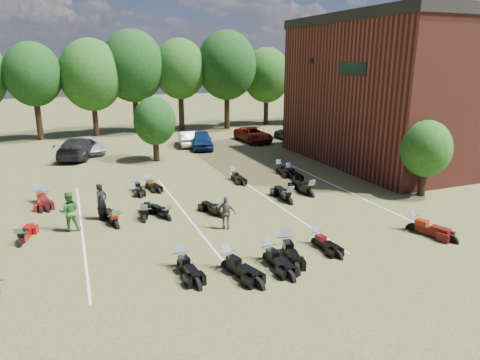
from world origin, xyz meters
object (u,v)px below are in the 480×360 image
car_4 (202,140)px  motorcycle_3 (268,260)px  person_green (69,212)px  motorcycle_7 (21,245)px  motorcycle_14 (40,202)px  person_grey (226,213)px  person_black (102,202)px

car_4 → motorcycle_3: size_ratio=1.94×
car_4 → person_green: bearing=-111.9°
car_4 → motorcycle_3: car_4 is taller
motorcycle_7 → motorcycle_14: motorcycle_14 is taller
car_4 → person_grey: size_ratio=2.84×
person_green → motorcycle_7: 2.40m
person_green → person_grey: (6.72, -2.48, -0.14)m
person_green → motorcycle_14: bearing=-70.4°
person_green → motorcycle_14: person_green is taller
person_grey → motorcycle_14: 11.17m
person_black → person_green: bearing=172.6°
person_green → motorcycle_14: 5.32m
car_4 → motorcycle_7: (-13.13, -16.78, -0.76)m
motorcycle_14 → car_4: bearing=26.9°
car_4 → person_green: size_ratio=2.41×
car_4 → person_grey: 18.85m
person_green → motorcycle_7: (-2.01, -0.94, -0.93)m
person_black → person_green: (-1.49, -0.99, 0.02)m
car_4 → motorcycle_14: size_ratio=1.79×
car_4 → motorcycle_7: bearing=-114.9°
person_grey → motorcycle_7: person_grey is taller
motorcycle_14 → person_green: bearing=-86.7°
person_grey → motorcycle_14: size_ratio=0.63×
person_green → person_grey: size_ratio=1.18×
car_4 → motorcycle_3: 22.38m
person_black → car_4: bearing=16.1°
motorcycle_7 → motorcycle_14: 5.96m
motorcycle_14 → motorcycle_7: bearing=-108.3°
person_grey → motorcycle_3: bearing=131.7°
motorcycle_7 → car_4: bearing=-115.0°
car_4 → motorcycle_7: car_4 is taller
person_black → motorcycle_14: bearing=86.0°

